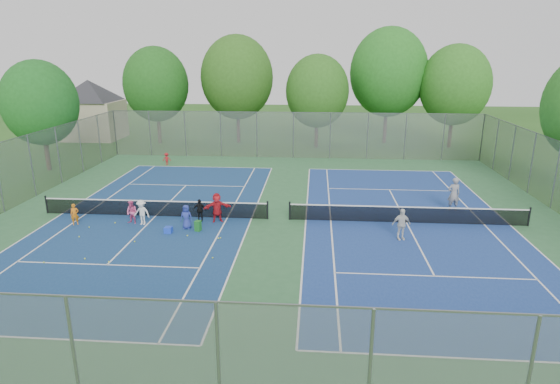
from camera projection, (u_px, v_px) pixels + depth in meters
The scene contains 38 objects.
ground at pixel (279, 219), 25.99m from camera, with size 120.00×120.00×0.00m, color #28571B.
court_pad at pixel (279, 219), 25.99m from camera, with size 32.00×32.00×0.01m, color #30653A.
court_left at pixel (156, 216), 26.50m from camera, with size 10.97×23.77×0.01m, color navy.
court_right at pixel (406, 223), 25.46m from camera, with size 10.97×23.77×0.01m, color navy.
net_left at pixel (155, 209), 26.38m from camera, with size 12.87×0.10×0.91m, color black.
net_right at pixel (407, 215), 25.34m from camera, with size 12.87×0.10×0.91m, color black.
fence_north at pixel (293, 135), 40.70m from camera, with size 32.00×0.10×4.00m, color gray.
fence_south at pixel (219, 384), 10.13m from camera, with size 32.00×0.10×4.00m, color gray.
house at pixel (89, 99), 49.35m from camera, with size 11.03×11.03×7.30m.
tree_nw at pixel (156, 84), 46.36m from camera, with size 6.40×6.40×9.58m.
tree_nl at pixel (237, 77), 46.54m from camera, with size 7.20×7.20×10.69m.
tree_nc at pixel (317, 91), 44.36m from camera, with size 6.00×6.00×8.85m.
tree_nr at pixel (389, 72), 46.24m from camera, with size 7.60×7.60×11.42m.
tree_ne at pixel (455, 85), 44.19m from camera, with size 6.60×6.60×9.77m.
tree_side_w at pixel (40, 103), 35.45m from camera, with size 5.60×5.60×8.47m.
ball_crate at pixel (168, 230), 24.01m from camera, with size 0.38×0.38×0.32m, color blue.
ball_hopper at pixel (198, 226), 24.22m from camera, with size 0.29×0.29×0.56m, color #227D29.
student_a at pixel (75, 214), 25.02m from camera, with size 0.43×0.28×1.18m, color orange.
student_b at pixel (132, 212), 25.19m from camera, with size 0.63×0.49×1.29m, color #E75A96.
student_c at pixel (142, 212), 25.02m from camera, with size 0.90×0.52×1.39m, color white.
student_d at pixel (200, 210), 25.55m from camera, with size 0.74×0.31×1.27m, color black.
student_e at pixel (186, 217), 24.45m from camera, with size 0.64×0.42×1.31m, color #283895.
student_f at pixel (217, 208), 25.43m from camera, with size 1.51×0.48×1.63m, color red.
child_far_baseline at pixel (167, 159), 38.46m from camera, with size 0.66×0.38×1.03m, color #A8181B.
instructor at pixel (454, 194), 27.21m from camera, with size 0.73×0.48×2.00m, color gray.
teen_court_b at pixel (401, 224), 22.98m from camera, with size 0.94×0.39×1.60m, color silver.
tennis_ball_0 at pixel (135, 242), 22.82m from camera, with size 0.07×0.07×0.07m, color #C3D431.
tennis_ball_1 at pixel (220, 238), 23.27m from camera, with size 0.07×0.07×0.07m, color yellow.
tennis_ball_2 at pixel (218, 239), 23.23m from camera, with size 0.07×0.07×0.07m, color #D5F238.
tennis_ball_3 at pixel (44, 263), 20.56m from camera, with size 0.07×0.07×0.07m, color #BCD631.
tennis_ball_4 at pixel (109, 262), 20.61m from camera, with size 0.07×0.07×0.07m, color #BFD231.
tennis_ball_5 at pixel (89, 228), 24.69m from camera, with size 0.07×0.07×0.07m, color #ADCE2F.
tennis_ball_6 at pixel (195, 226), 24.86m from camera, with size 0.07×0.07×0.07m, color #BFD832.
tennis_ball_7 at pixel (213, 258), 21.02m from camera, with size 0.07×0.07×0.07m, color #B6C92E.
tennis_ball_8 at pixel (115, 223), 25.34m from camera, with size 0.07×0.07×0.07m, color #C1D932.
tennis_ball_9 at pixel (187, 236), 23.56m from camera, with size 0.07×0.07×0.07m, color #CDE435.
tennis_ball_10 at pixel (79, 237), 23.42m from camera, with size 0.07×0.07×0.07m, color #ABC82E.
tennis_ball_11 at pixel (85, 259), 20.93m from camera, with size 0.07×0.07×0.07m, color #D4F038.
Camera 1 is at (1.97, -24.39, 8.89)m, focal length 30.00 mm.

